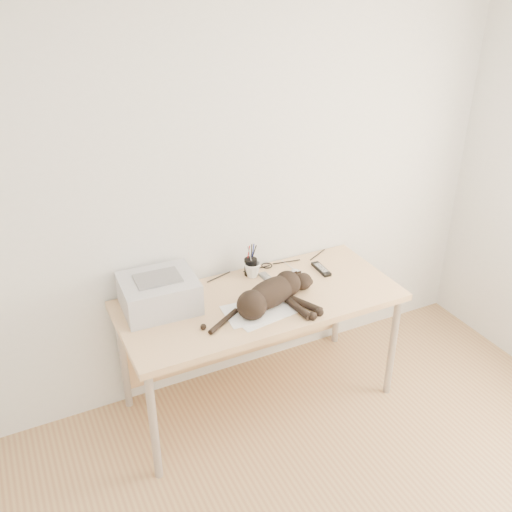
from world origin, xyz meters
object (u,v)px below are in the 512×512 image
cat (269,296)px  desk (254,310)px  printer (159,293)px  pen_cup (251,266)px  mouse (297,271)px  mug (252,270)px

cat → desk: bearing=73.2°
printer → pen_cup: bearing=10.0°
desk → mouse: size_ratio=15.90×
cat → mouse: size_ratio=7.27×
printer → pen_cup: 0.61m
printer → mug: printer is taller
mouse → printer: bearing=179.2°
printer → desk: bearing=-7.6°
printer → cat: bearing=-26.1°
mouse → pen_cup: bearing=155.7°
mug → pen_cup: 0.03m
cat → mug: bearing=62.3°
desk → mouse: mouse is taller
desk → mug: mug is taller
mug → pen_cup: size_ratio=0.50×
desk → mug: size_ratio=16.19×
desk → printer: 0.59m
cat → mug: (0.06, 0.34, -0.03)m
mouse → cat: bearing=-141.9°
printer → cat: printer is taller
printer → pen_cup: pen_cup is taller
printer → mug: size_ratio=4.20×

